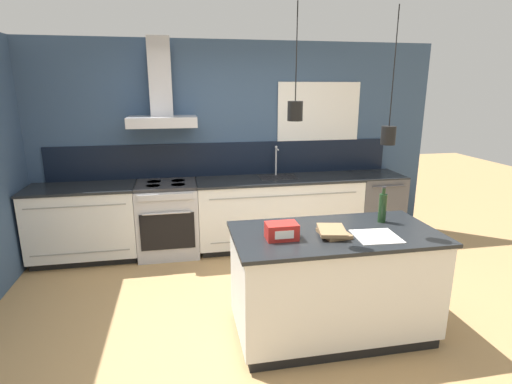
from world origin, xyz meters
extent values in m
plane|color=tan|center=(0.00, 0.00, 0.00)|extent=(16.00, 16.00, 0.00)
cube|color=#354C6B|center=(0.00, 2.03, 1.30)|extent=(5.60, 0.06, 2.60)
cube|color=black|center=(0.00, 1.99, 1.12)|extent=(4.42, 0.02, 0.43)
cube|color=white|center=(1.25, 1.99, 1.62)|extent=(1.12, 0.01, 0.96)
cube|color=black|center=(1.25, 1.99, 1.62)|extent=(1.04, 0.01, 0.88)
cube|color=#B5B5BA|center=(-0.77, 1.77, 1.64)|extent=(0.80, 0.46, 0.12)
cube|color=#B5B5BA|center=(-0.77, 1.86, 2.15)|extent=(0.26, 0.20, 0.90)
cylinder|color=black|center=(0.24, -0.33, 2.27)|extent=(0.01, 0.01, 0.66)
cylinder|color=black|center=(0.24, -0.33, 1.87)|extent=(0.11, 0.11, 0.14)
sphere|color=#F9D18C|center=(0.24, -0.33, 1.87)|extent=(0.06, 0.06, 0.06)
cylinder|color=black|center=(0.97, -0.35, 2.18)|extent=(0.01, 0.01, 0.85)
cylinder|color=black|center=(0.97, -0.35, 1.68)|extent=(0.11, 0.11, 0.14)
sphere|color=#F9D18C|center=(0.97, -0.35, 1.68)|extent=(0.06, 0.06, 0.06)
cube|color=black|center=(-1.75, 1.72, 0.04)|extent=(1.18, 0.56, 0.09)
cube|color=silver|center=(-1.75, 1.69, 0.48)|extent=(1.22, 0.62, 0.79)
cube|color=gray|center=(-1.75, 1.38, 0.76)|extent=(1.07, 0.01, 0.01)
cube|color=gray|center=(-1.75, 1.38, 0.21)|extent=(1.07, 0.01, 0.01)
cube|color=black|center=(-1.75, 1.69, 0.90)|extent=(1.24, 0.64, 0.03)
cube|color=black|center=(0.64, 1.72, 0.04)|extent=(2.03, 0.56, 0.09)
cube|color=silver|center=(0.64, 1.69, 0.48)|extent=(2.09, 0.62, 0.79)
cube|color=gray|center=(0.64, 1.38, 0.76)|extent=(1.84, 0.01, 0.01)
cube|color=gray|center=(0.64, 1.38, 0.21)|extent=(1.84, 0.01, 0.01)
cube|color=black|center=(0.64, 1.69, 0.90)|extent=(2.11, 0.64, 0.03)
cube|color=#262628|center=(0.64, 1.74, 0.91)|extent=(0.48, 0.34, 0.01)
cylinder|color=#B5B5BA|center=(0.64, 1.87, 1.10)|extent=(0.02, 0.02, 0.37)
sphere|color=#B5B5BA|center=(0.64, 1.87, 1.28)|extent=(0.03, 0.03, 0.03)
cylinder|color=#B5B5BA|center=(0.64, 1.81, 1.26)|extent=(0.02, 0.12, 0.02)
cube|color=#B5B5BA|center=(-0.77, 1.69, 0.43)|extent=(0.73, 0.62, 0.87)
cube|color=black|center=(-0.77, 1.37, 0.40)|extent=(0.63, 0.02, 0.44)
cylinder|color=#B5B5BA|center=(-0.77, 1.35, 0.63)|extent=(0.55, 0.02, 0.02)
cube|color=#B5B5BA|center=(-0.77, 1.37, 0.82)|extent=(0.63, 0.02, 0.07)
cube|color=#2D2D30|center=(-0.77, 1.69, 0.89)|extent=(0.73, 0.60, 0.04)
cylinder|color=black|center=(-0.92, 1.80, 0.91)|extent=(0.17, 0.17, 0.00)
cylinder|color=black|center=(-0.63, 1.80, 0.91)|extent=(0.17, 0.17, 0.00)
cylinder|color=black|center=(-0.92, 1.58, 0.91)|extent=(0.17, 0.17, 0.00)
cylinder|color=black|center=(-0.63, 1.58, 0.91)|extent=(0.17, 0.17, 0.00)
cube|color=#4C4C51|center=(2.00, 1.69, 0.45)|extent=(0.61, 0.62, 0.89)
cube|color=black|center=(2.00, 1.69, 0.90)|extent=(0.61, 0.62, 0.02)
cylinder|color=#4C4C51|center=(2.00, 1.36, 0.82)|extent=(0.46, 0.02, 0.02)
cube|color=black|center=(0.62, -0.29, 0.04)|extent=(1.55, 0.77, 0.09)
cube|color=silver|center=(0.62, -0.29, 0.48)|extent=(1.61, 0.81, 0.79)
cube|color=black|center=(0.62, -0.29, 0.90)|extent=(1.66, 0.86, 0.03)
cylinder|color=#193319|center=(1.10, -0.13, 1.03)|extent=(0.07, 0.07, 0.25)
cylinder|color=#193319|center=(1.10, -0.13, 1.19)|extent=(0.03, 0.03, 0.06)
cylinder|color=#262628|center=(1.10, -0.13, 1.22)|extent=(0.03, 0.03, 0.01)
cube|color=olive|center=(0.58, -0.35, 0.92)|extent=(0.22, 0.27, 0.03)
cube|color=olive|center=(0.55, -0.36, 0.95)|extent=(0.26, 0.32, 0.03)
cube|color=red|center=(0.15, -0.35, 0.97)|extent=(0.24, 0.16, 0.13)
cube|color=white|center=(0.15, -0.43, 0.97)|extent=(0.15, 0.01, 0.06)
cube|color=silver|center=(0.89, -0.45, 0.91)|extent=(0.35, 0.34, 0.01)
camera|label=1|loc=(-0.58, -3.13, 2.04)|focal=28.00mm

